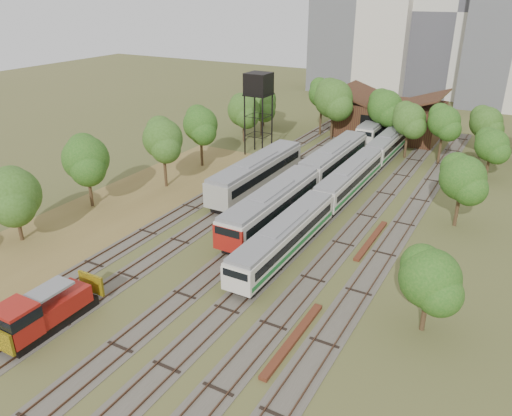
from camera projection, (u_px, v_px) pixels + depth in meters
The scene contains 16 objects.
ground at pixel (180, 325), 36.48m from camera, with size 240.00×240.00×0.00m, color #475123.
dry_grass_patch at pixel (87, 229), 50.91m from camera, with size 14.00×60.00×0.04m, color brown.
tracks at pixel (310, 204), 56.69m from camera, with size 24.60×80.00×0.19m.
railcar_red_set at pixel (307, 180), 58.01m from camera, with size 3.10×34.57×3.84m.
railcar_green_set at pixel (350, 179), 59.19m from camera, with size 2.69×52.07×3.32m.
railcar_rear at pixel (379, 126), 81.21m from camera, with size 2.81×16.08×3.48m.
shunter_locomotive at pixel (40, 314), 35.06m from camera, with size 2.49×8.10×3.27m.
old_grey_coach at pixel (257, 173), 59.74m from camera, with size 3.23×18.00×4.00m.
water_tower at pixel (259, 86), 70.02m from camera, with size 3.39×3.39×11.73m.
rail_pile_near at pixel (293, 339), 34.75m from camera, with size 0.60×9.04×0.30m, color brown.
rail_pile_far at pixel (371, 240), 48.36m from camera, with size 0.56×8.94×0.29m, color brown.
maintenance_shed at pixel (390, 118), 81.95m from camera, with size 16.45×11.55×7.58m.
tree_band_left at pixel (151, 142), 61.10m from camera, with size 8.30×65.57×8.47m.
tree_band_far at pixel (391, 110), 74.08m from camera, with size 45.20×10.26×9.60m.
tree_band_right at pixel (466, 189), 48.37m from camera, with size 5.43×39.79×7.52m.
tower_centre at pixel (464, 10), 107.99m from camera, with size 20.00×18.00×36.00m, color beige.
Camera 1 is at (19.48, -23.34, 22.59)m, focal length 35.00 mm.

